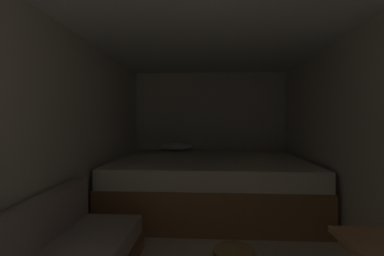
# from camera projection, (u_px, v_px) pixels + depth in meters

# --- Properties ---
(wall_back) EXTENTS (2.79, 0.05, 2.10)m
(wall_back) POSITION_uv_depth(u_px,v_px,m) (210.00, 131.00, 4.88)
(wall_back) COLOR beige
(wall_back) RESTS_ON ground
(wall_left) EXTENTS (0.05, 5.09, 2.10)m
(wall_left) POSITION_uv_depth(u_px,v_px,m) (59.00, 141.00, 2.40)
(wall_left) COLOR beige
(wall_left) RESTS_ON ground
(wall_right) EXTENTS (0.05, 5.09, 2.10)m
(wall_right) POSITION_uv_depth(u_px,v_px,m) (376.00, 143.00, 2.24)
(wall_right) COLOR beige
(wall_right) RESTS_ON ground
(ceiling_slab) EXTENTS (2.79, 5.09, 0.05)m
(ceiling_slab) POSITION_uv_depth(u_px,v_px,m) (212.00, 16.00, 2.29)
(ceiling_slab) COLOR white
(ceiling_slab) RESTS_ON wall_left
(bed) EXTENTS (2.57, 2.06, 0.86)m
(bed) POSITION_uv_depth(u_px,v_px,m) (210.00, 182.00, 3.81)
(bed) COLOR olive
(bed) RESTS_ON ground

